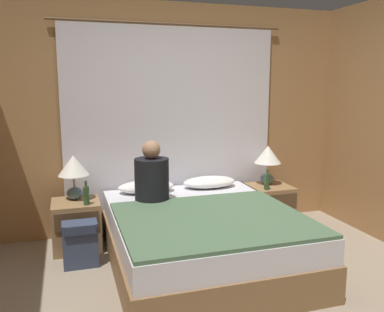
# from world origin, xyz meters

# --- Properties ---
(ground_plane) EXTENTS (16.00, 16.00, 0.00)m
(ground_plane) POSITION_xyz_m (0.00, 0.00, 0.00)
(ground_plane) COLOR gray
(wall_back) EXTENTS (4.10, 0.06, 2.50)m
(wall_back) POSITION_xyz_m (0.00, 1.93, 1.25)
(wall_back) COLOR #A37547
(wall_back) RESTS_ON ground_plane
(curtain_panel) EXTENTS (2.55, 0.02, 2.27)m
(curtain_panel) POSITION_xyz_m (0.00, 1.87, 1.13)
(curtain_panel) COLOR silver
(curtain_panel) RESTS_ON ground_plane
(bed) EXTENTS (1.60, 1.96, 0.51)m
(bed) POSITION_xyz_m (0.00, 0.83, 0.25)
(bed) COLOR olive
(bed) RESTS_ON ground_plane
(nightstand_left) EXTENTS (0.46, 0.47, 0.49)m
(nightstand_left) POSITION_xyz_m (-1.07, 1.56, 0.24)
(nightstand_left) COLOR #937047
(nightstand_left) RESTS_ON ground_plane
(nightstand_right) EXTENTS (0.46, 0.47, 0.49)m
(nightstand_right) POSITION_xyz_m (1.07, 1.56, 0.24)
(nightstand_right) COLOR #937047
(nightstand_right) RESTS_ON ground_plane
(lamp_left) EXTENTS (0.30, 0.30, 0.45)m
(lamp_left) POSITION_xyz_m (-1.07, 1.64, 0.79)
(lamp_left) COLOR slate
(lamp_left) RESTS_ON nightstand_left
(lamp_right) EXTENTS (0.30, 0.30, 0.45)m
(lamp_right) POSITION_xyz_m (1.07, 1.64, 0.79)
(lamp_right) COLOR slate
(lamp_right) RESTS_ON nightstand_right
(pillow_left) EXTENTS (0.59, 0.33, 0.12)m
(pillow_left) POSITION_xyz_m (-0.35, 1.61, 0.57)
(pillow_left) COLOR white
(pillow_left) RESTS_ON bed
(pillow_right) EXTENTS (0.59, 0.33, 0.12)m
(pillow_right) POSITION_xyz_m (0.35, 1.61, 0.57)
(pillow_right) COLOR white
(pillow_right) RESTS_ON bed
(blanket_on_bed) EXTENTS (1.54, 1.34, 0.03)m
(blanket_on_bed) POSITION_xyz_m (0.00, 0.55, 0.52)
(blanket_on_bed) COLOR #4C6B4C
(blanket_on_bed) RESTS_ON bed
(person_left_in_bed) EXTENTS (0.33, 0.33, 0.60)m
(person_left_in_bed) POSITION_xyz_m (-0.36, 1.25, 0.75)
(person_left_in_bed) COLOR black
(person_left_in_bed) RESTS_ON bed
(beer_bottle_on_left_stand) EXTENTS (0.06, 0.06, 0.24)m
(beer_bottle_on_left_stand) POSITION_xyz_m (-0.97, 1.42, 0.58)
(beer_bottle_on_left_stand) COLOR #2D4C28
(beer_bottle_on_left_stand) RESTS_ON nightstand_left
(beer_bottle_on_right_stand) EXTENTS (0.06, 0.06, 0.23)m
(beer_bottle_on_right_stand) POSITION_xyz_m (0.95, 1.42, 0.58)
(beer_bottle_on_right_stand) COLOR #2D4C28
(beer_bottle_on_right_stand) RESTS_ON nightstand_right
(backpack_on_floor) EXTENTS (0.31, 0.21, 0.41)m
(backpack_on_floor) POSITION_xyz_m (-1.05, 1.13, 0.23)
(backpack_on_floor) COLOR #333D56
(backpack_on_floor) RESTS_ON ground_plane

